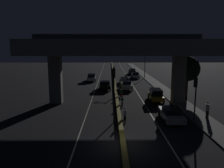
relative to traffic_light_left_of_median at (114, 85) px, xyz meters
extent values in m
plane|color=black|center=(0.60, -4.92, -3.85)|extent=(200.00, 200.00, 0.00)
cube|color=beige|center=(-3.06, 30.08, -3.85)|extent=(0.12, 126.00, 0.00)
cube|color=beige|center=(4.27, 30.08, -3.85)|extent=(0.12, 126.00, 0.00)
cube|color=olive|center=(0.60, 30.08, -3.65)|extent=(0.41, 126.00, 0.41)
cube|color=#5B5956|center=(9.28, 23.08, -3.79)|extent=(2.51, 126.00, 0.12)
cube|color=slate|center=(-7.72, 8.01, -0.53)|extent=(1.61, 1.24, 6.64)
cube|color=slate|center=(8.93, 8.01, -0.53)|extent=(1.61, 1.24, 6.64)
cube|color=slate|center=(0.60, 8.01, 3.65)|extent=(22.21, 13.50, 1.73)
cube|color=#333335|center=(0.60, 8.01, 4.97)|extent=(22.21, 0.40, 0.90)
cylinder|color=black|center=(0.00, -0.10, -1.01)|extent=(0.14, 0.14, 5.69)
cube|color=black|center=(0.00, 0.08, 1.16)|extent=(0.30, 0.28, 0.95)
sphere|color=black|center=(0.00, 0.23, 1.46)|extent=(0.18, 0.18, 0.18)
sphere|color=yellow|center=(0.00, 0.23, 1.16)|extent=(0.18, 0.18, 0.18)
sphere|color=black|center=(0.00, 0.23, 0.86)|extent=(0.18, 0.18, 0.18)
cylinder|color=black|center=(8.13, -0.10, -1.48)|extent=(0.14, 0.14, 4.76)
cube|color=black|center=(8.13, 0.08, 0.23)|extent=(0.30, 0.28, 0.95)
sphere|color=black|center=(8.13, 0.23, 0.52)|extent=(0.18, 0.18, 0.18)
sphere|color=yellow|center=(8.13, 0.23, 0.23)|extent=(0.18, 0.18, 0.18)
sphere|color=black|center=(8.13, 0.23, -0.07)|extent=(0.18, 0.18, 0.18)
cylinder|color=#2D2D30|center=(8.36, 33.20, 0.61)|extent=(0.18, 0.18, 8.94)
cylinder|color=#2D2D30|center=(7.59, 33.20, 4.93)|extent=(1.53, 0.10, 0.10)
ellipsoid|color=#F2B759|center=(6.83, 33.20, 4.83)|extent=(0.56, 0.32, 0.24)
cube|color=gray|center=(5.95, 0.53, -3.23)|extent=(2.00, 4.65, 0.61)
cube|color=black|center=(5.94, 0.30, -2.68)|extent=(1.70, 2.26, 0.48)
cylinder|color=black|center=(5.10, 2.07, -3.53)|extent=(0.22, 0.65, 0.64)
cylinder|color=black|center=(6.90, 2.01, -3.53)|extent=(0.22, 0.65, 0.64)
cylinder|color=black|center=(5.00, -0.95, -3.53)|extent=(0.22, 0.65, 0.64)
cylinder|color=black|center=(6.80, -1.02, -3.53)|extent=(0.22, 0.65, 0.64)
cube|color=red|center=(5.22, -1.75, -3.20)|extent=(0.18, 0.04, 0.11)
cube|color=red|center=(6.52, -1.80, -3.20)|extent=(0.18, 0.04, 0.11)
cube|color=gold|center=(6.17, 9.26, -3.23)|extent=(1.90, 4.50, 0.56)
cube|color=black|center=(6.17, 9.26, -2.56)|extent=(1.62, 2.72, 0.79)
cylinder|color=black|center=(5.40, 10.75, -3.51)|extent=(0.23, 0.70, 0.69)
cylinder|color=black|center=(7.07, 10.68, -3.51)|extent=(0.23, 0.70, 0.69)
cylinder|color=black|center=(5.28, 7.83, -3.51)|extent=(0.23, 0.70, 0.69)
cylinder|color=black|center=(6.95, 7.76, -3.51)|extent=(0.23, 0.70, 0.69)
cube|color=red|center=(5.48, 7.06, -3.20)|extent=(0.18, 0.04, 0.11)
cube|color=red|center=(6.68, 7.01, -3.20)|extent=(0.18, 0.04, 0.11)
cube|color=silver|center=(2.63, 18.09, -3.19)|extent=(1.89, 4.65, 0.71)
cube|color=black|center=(2.63, 17.97, -2.57)|extent=(1.57, 1.89, 0.53)
cylinder|color=black|center=(1.73, 19.56, -3.54)|extent=(0.23, 0.63, 0.62)
cylinder|color=black|center=(3.40, 19.63, -3.54)|extent=(0.23, 0.63, 0.62)
cylinder|color=black|center=(1.86, 16.54, -3.54)|extent=(0.23, 0.63, 0.62)
cylinder|color=black|center=(3.52, 16.61, -3.54)|extent=(0.23, 0.63, 0.62)
cube|color=red|center=(2.13, 15.76, -3.15)|extent=(0.18, 0.04, 0.11)
cube|color=red|center=(3.32, 15.81, -3.15)|extent=(0.18, 0.04, 0.11)
cube|color=black|center=(2.68, 24.88, -3.28)|extent=(1.81, 4.71, 0.56)
cube|color=black|center=(2.69, 24.65, -2.75)|extent=(1.56, 2.27, 0.50)
cylinder|color=black|center=(1.81, 26.41, -3.56)|extent=(0.21, 0.59, 0.58)
cylinder|color=black|center=(3.50, 26.44, -3.56)|extent=(0.21, 0.59, 0.58)
cylinder|color=black|center=(1.87, 23.32, -3.56)|extent=(0.21, 0.59, 0.58)
cylinder|color=black|center=(3.55, 23.36, -3.56)|extent=(0.21, 0.59, 0.58)
cube|color=red|center=(2.12, 22.52, -3.26)|extent=(0.18, 0.03, 0.11)
cube|color=red|center=(3.33, 22.55, -3.26)|extent=(0.18, 0.03, 0.11)
cube|color=silver|center=(6.06, 33.60, -3.24)|extent=(1.91, 4.20, 0.58)
cube|color=black|center=(6.05, 33.40, -2.68)|extent=(1.63, 2.04, 0.54)
cylinder|color=black|center=(5.23, 35.00, -3.53)|extent=(0.22, 0.66, 0.65)
cylinder|color=black|center=(6.97, 34.95, -3.53)|extent=(0.22, 0.66, 0.65)
cylinder|color=black|center=(5.15, 32.26, -3.53)|extent=(0.22, 0.66, 0.65)
cylinder|color=black|center=(6.89, 32.21, -3.53)|extent=(0.22, 0.66, 0.65)
cube|color=red|center=(5.37, 31.54, -3.21)|extent=(0.18, 0.04, 0.11)
cube|color=red|center=(6.62, 31.50, -3.21)|extent=(0.18, 0.04, 0.11)
cube|color=black|center=(6.10, 41.99, -3.14)|extent=(1.87, 3.97, 0.75)
cube|color=black|center=(6.10, 41.89, -2.51)|extent=(1.63, 1.59, 0.53)
cylinder|color=black|center=(5.21, 43.30, -3.52)|extent=(0.20, 0.68, 0.68)
cylinder|color=black|center=(7.01, 43.29, -3.52)|extent=(0.20, 0.68, 0.68)
cylinder|color=black|center=(5.20, 40.69, -3.52)|extent=(0.20, 0.68, 0.68)
cylinder|color=black|center=(6.99, 40.67, -3.52)|extent=(0.20, 0.68, 0.68)
cube|color=red|center=(5.45, 40.00, -3.11)|extent=(0.18, 0.03, 0.11)
cube|color=red|center=(6.73, 39.99, -3.11)|extent=(0.18, 0.03, 0.11)
cube|color=black|center=(-1.31, 17.96, -3.14)|extent=(2.00, 4.35, 0.74)
cube|color=black|center=(-1.32, 18.17, -2.56)|extent=(1.72, 2.11, 0.44)
cylinder|color=black|center=(-0.35, 16.56, -3.51)|extent=(0.22, 0.69, 0.68)
cylinder|color=black|center=(-2.21, 16.52, -3.51)|extent=(0.22, 0.69, 0.68)
cylinder|color=black|center=(-0.42, 19.40, -3.51)|extent=(0.22, 0.69, 0.68)
cylinder|color=black|center=(-2.28, 19.36, -3.51)|extent=(0.22, 0.69, 0.68)
cube|color=white|center=(-0.70, 20.14, -3.26)|extent=(0.18, 0.03, 0.11)
cube|color=white|center=(-2.03, 20.10, -3.26)|extent=(0.18, 0.03, 0.11)
cube|color=silver|center=(-4.61, 28.65, -3.21)|extent=(2.03, 4.59, 0.66)
cube|color=black|center=(-4.61, 28.65, -2.56)|extent=(1.74, 2.78, 0.65)
cylinder|color=black|center=(-3.65, 27.19, -3.53)|extent=(0.23, 0.65, 0.64)
cylinder|color=black|center=(-5.46, 27.12, -3.53)|extent=(0.23, 0.65, 0.64)
cylinder|color=black|center=(-3.77, 30.18, -3.53)|extent=(0.23, 0.65, 0.64)
cylinder|color=black|center=(-5.58, 30.10, -3.53)|extent=(0.23, 0.65, 0.64)
cube|color=white|center=(-4.06, 30.94, -3.31)|extent=(0.18, 0.04, 0.11)
cube|color=white|center=(-5.35, 30.89, -3.31)|extent=(0.18, 0.04, 0.11)
cylinder|color=black|center=(1.16, 0.93, -3.58)|extent=(0.10, 0.55, 0.54)
cylinder|color=black|center=(1.12, -0.29, -3.58)|extent=(0.12, 0.55, 0.54)
cube|color=black|center=(1.14, 0.32, -3.36)|extent=(0.27, 0.94, 0.32)
cylinder|color=beige|center=(1.14, 0.32, -2.93)|extent=(0.33, 0.33, 0.55)
sphere|color=silver|center=(1.14, 0.32, -2.54)|extent=(0.24, 0.24, 0.24)
cube|color=red|center=(1.12, -0.34, -3.36)|extent=(0.08, 0.03, 0.08)
cylinder|color=black|center=(1.23, 6.98, -3.56)|extent=(0.10, 0.60, 0.60)
cylinder|color=black|center=(1.19, 5.68, -3.56)|extent=(0.12, 0.60, 0.60)
cube|color=silver|center=(1.21, 6.33, -3.34)|extent=(0.27, 1.00, 0.32)
cylinder|color=#26593F|center=(1.21, 6.33, -2.94)|extent=(0.33, 0.33, 0.47)
sphere|color=#B21919|center=(1.21, 6.33, -2.59)|extent=(0.24, 0.24, 0.24)
cube|color=red|center=(1.19, 5.63, -3.34)|extent=(0.08, 0.03, 0.08)
cylinder|color=black|center=(1.35, 12.11, -3.55)|extent=(0.08, 0.61, 0.61)
cylinder|color=black|center=(1.34, 10.81, -3.55)|extent=(0.10, 0.61, 0.61)
cube|color=maroon|center=(1.34, 11.46, -3.33)|extent=(0.25, 0.99, 0.32)
cylinder|color=#26593F|center=(1.34, 11.46, -2.88)|extent=(0.32, 0.32, 0.58)
sphere|color=#B21919|center=(1.34, 11.46, -2.47)|extent=(0.24, 0.24, 0.24)
cube|color=red|center=(1.34, 10.76, -3.33)|extent=(0.08, 0.03, 0.08)
cylinder|color=#2D261E|center=(9.90, 0.91, -3.32)|extent=(0.31, 0.31, 0.83)
cylinder|color=beige|center=(9.90, 0.91, -2.56)|extent=(0.36, 0.36, 0.69)
sphere|color=tan|center=(9.90, 0.91, -2.10)|extent=(0.22, 0.22, 0.22)
cylinder|color=#2D2116|center=(11.14, 11.06, -2.35)|extent=(0.45, 0.45, 3.02)
sphere|color=black|center=(11.14, 11.06, 0.56)|extent=(3.72, 3.72, 3.72)
camera|label=1|loc=(-0.39, -21.21, 3.55)|focal=35.00mm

